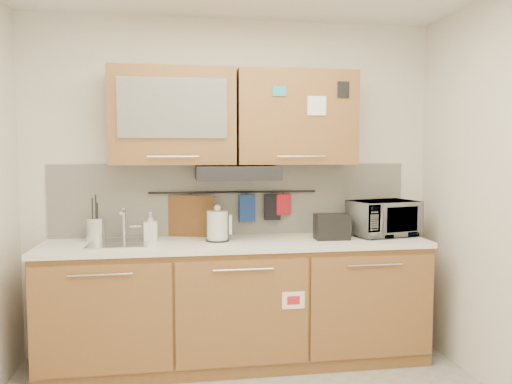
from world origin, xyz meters
name	(u,v)px	position (x,y,z in m)	size (l,w,h in m)	color
wall_back	(233,187)	(0.00, 1.50, 1.30)	(3.20, 3.20, 0.00)	silver
base_cabinet	(238,309)	(0.00, 1.19, 0.41)	(2.80, 0.64, 0.88)	olive
countertop	(238,243)	(0.00, 1.19, 0.90)	(2.82, 0.62, 0.04)	white
backsplash	(233,199)	(0.00, 1.49, 1.20)	(2.80, 0.02, 0.56)	silver
upper_cabinets	(235,118)	(0.00, 1.32, 1.83)	(1.82, 0.37, 0.70)	olive
range_hood	(237,173)	(0.00, 1.25, 1.42)	(0.60, 0.46, 0.10)	black
sink	(119,243)	(-0.85, 1.21, 0.92)	(0.42, 0.40, 0.26)	silver
utensil_rail	(234,192)	(0.00, 1.45, 1.26)	(0.02, 0.02, 1.30)	black
utensil_crock	(96,229)	(-1.03, 1.33, 1.01)	(0.17, 0.17, 0.34)	silver
kettle	(218,227)	(-0.15, 1.20, 1.03)	(0.20, 0.17, 0.27)	silver
toaster	(332,226)	(0.71, 1.15, 1.02)	(0.26, 0.16, 0.19)	black
microwave	(383,218)	(1.15, 1.25, 1.06)	(0.50, 0.34, 0.27)	#999999
soap_bottle	(151,227)	(-0.63, 1.29, 1.03)	(0.10, 0.10, 0.21)	#999999
cutting_board	(191,224)	(-0.33, 1.44, 1.02)	(0.36, 0.03, 0.44)	brown
oven_mitt	(247,208)	(0.10, 1.44, 1.13)	(0.13, 0.03, 0.21)	navy
dark_pouch	(272,207)	(0.31, 1.44, 1.14)	(0.13, 0.04, 0.20)	black
pot_holder	(284,204)	(0.40, 1.44, 1.16)	(0.13, 0.02, 0.16)	#B41824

